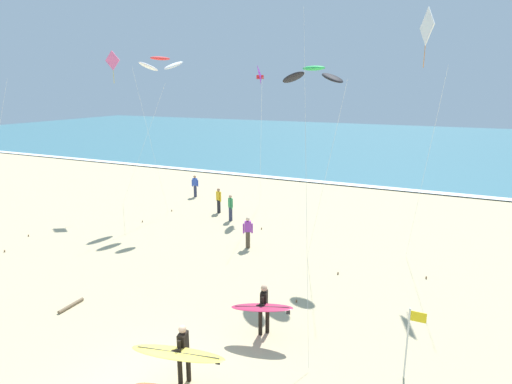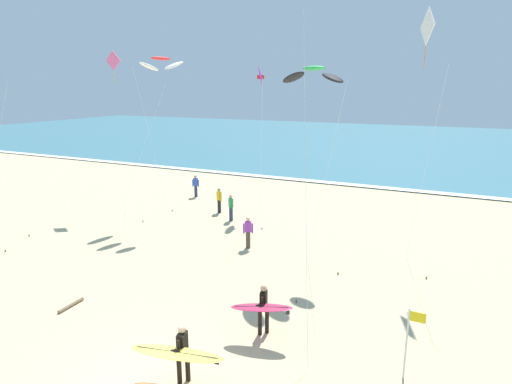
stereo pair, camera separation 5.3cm
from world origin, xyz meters
name	(u,v)px [view 1 (the left image)]	position (x,y,z in m)	size (l,w,h in m)	color
ocean_water	(404,143)	(0.00, 55.93, 0.04)	(160.00, 60.00, 0.08)	teal
shoreline_foam	(361,186)	(0.00, 26.23, 0.09)	(160.00, 0.96, 0.01)	white
surfer_lead	(180,352)	(0.42, 0.62, 1.05)	(2.63, 1.16, 1.71)	black
surfer_third	(263,307)	(1.41, 3.68, 1.04)	(2.03, 1.11, 1.71)	black
kite_delta_violet_mid	(260,75)	(-5.06, 17.69, 8.46)	(2.62, 5.15, 9.12)	purple
kite_arc_scarlet_far	(160,64)	(-9.39, 13.37, 9.05)	(2.96, 2.93, 9.45)	white
kite_diamond_ivory_high	(427,33)	(4.87, 12.49, 9.93)	(1.39, 2.88, 10.95)	white
kite_arc_emerald_distant	(314,75)	(0.69, 10.48, 8.25)	(3.09, 2.96, 8.62)	black
kite_diamond_rose_extra	(115,66)	(-13.57, 14.18, 9.02)	(4.72, 0.19, 9.99)	pink
bystander_green_top	(230,208)	(-5.26, 13.93, 0.81)	(0.40, 0.35, 1.59)	#2D334C
bystander_blue_top	(195,186)	(-10.28, 17.85, 0.81)	(0.49, 0.26, 1.59)	#2D334C
bystander_purple_top	(248,232)	(-2.40, 10.40, 0.81)	(0.45, 0.31, 1.59)	#4C3D2D
bystander_yellow_top	(219,200)	(-6.72, 15.07, 0.81)	(0.45, 0.31, 1.59)	black
lifeguard_flag	(410,337)	(5.79, 3.49, 1.27)	(0.45, 0.05, 2.10)	silver
driftwood_log	(71,305)	(-5.65, 2.44, 0.06)	(0.12, 0.12, 1.10)	#846B4C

